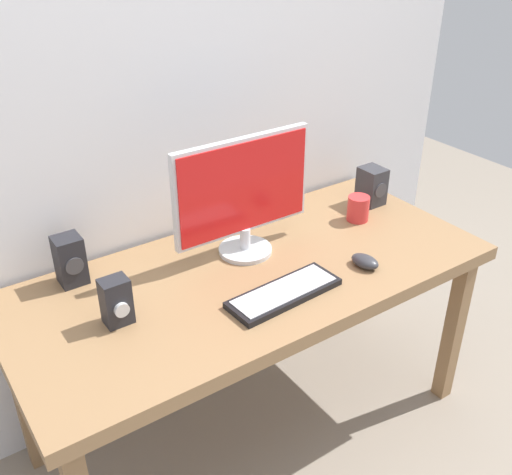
% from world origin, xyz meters
% --- Properties ---
extents(ground_plane, '(6.00, 6.00, 0.00)m').
position_xyz_m(ground_plane, '(0.00, 0.00, 0.00)').
color(ground_plane, gray).
extents(desk, '(1.58, 0.72, 0.70)m').
position_xyz_m(desk, '(0.00, 0.00, 0.63)').
color(desk, '#936D47').
rests_on(desk, ground_plane).
extents(monitor, '(0.50, 0.18, 0.41)m').
position_xyz_m(monitor, '(0.05, 0.12, 0.92)').
color(monitor, silver).
rests_on(monitor, desk).
extents(keyboard_primary, '(0.37, 0.15, 0.02)m').
position_xyz_m(keyboard_primary, '(-0.00, -0.17, 0.71)').
color(keyboard_primary, black).
rests_on(keyboard_primary, desk).
extents(mouse, '(0.08, 0.11, 0.04)m').
position_xyz_m(mouse, '(0.32, -0.19, 0.72)').
color(mouse, '#333338').
rests_on(mouse, desk).
extents(speaker_right, '(0.08, 0.10, 0.15)m').
position_xyz_m(speaker_right, '(0.67, 0.15, 0.78)').
color(speaker_right, '#333338').
rests_on(speaker_right, desk).
extents(speaker_left, '(0.08, 0.09, 0.16)m').
position_xyz_m(speaker_left, '(-0.50, 0.27, 0.78)').
color(speaker_left, '#232328').
rests_on(speaker_left, desk).
extents(audio_controller, '(0.08, 0.08, 0.14)m').
position_xyz_m(audio_controller, '(-0.47, -0.01, 0.77)').
color(audio_controller, '#232328').
rests_on(audio_controller, desk).
extents(coffee_mug, '(0.08, 0.08, 0.10)m').
position_xyz_m(coffee_mug, '(0.52, 0.07, 0.75)').
color(coffee_mug, red).
rests_on(coffee_mug, desk).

